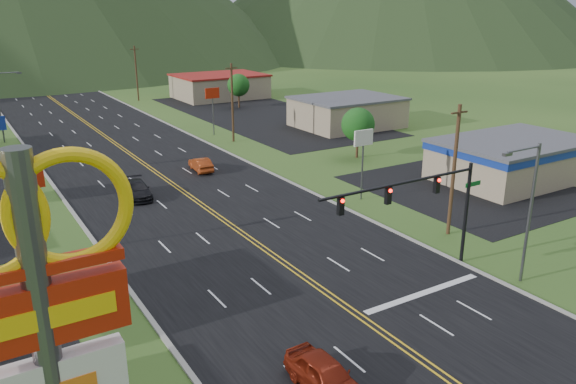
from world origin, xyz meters
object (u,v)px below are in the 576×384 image
pylon_sign (48,359)px  car_red_far (201,165)px  traffic_signal (424,198)px  streetlight_west (1,102)px  streetlight_east (528,205)px  car_red_near (326,377)px  car_dark_mid (137,190)px

pylon_sign → car_red_far: (21.28, 42.20, -8.59)m
pylon_sign → traffic_signal: (23.48, 12.00, -3.97)m
traffic_signal → pylon_sign: bearing=-152.9°
streetlight_west → streetlight_east: bearing=-69.1°
car_red_near → car_red_far: (9.68, 36.55, -0.08)m
streetlight_west → car_red_near: streetlight_west is taller
streetlight_west → traffic_signal: bearing=-72.0°
pylon_sign → car_red_near: (11.61, 5.65, -8.50)m
traffic_signal → streetlight_east: streetlight_east is taller
traffic_signal → streetlight_west: (-18.16, 56.00, -0.15)m
pylon_sign → traffic_signal: pylon_sign is taller
streetlight_west → car_dark_mid: 32.15m
pylon_sign → car_red_far: bearing=63.2°
streetlight_west → car_red_far: (15.96, -25.80, -4.47)m
pylon_sign → car_dark_mid: (12.83, 37.06, -8.57)m
car_red_far → car_dark_mid: bearing=36.5°
streetlight_east → car_red_near: (-16.57, -2.35, -4.39)m
car_dark_mid → car_red_far: car_dark_mid is taller
streetlight_west → car_red_far: 30.66m
traffic_signal → streetlight_west: streetlight_west is taller
pylon_sign → car_red_far: 48.04m
traffic_signal → streetlight_west: 58.88m
car_red_far → pylon_sign: bearing=68.4°
car_red_near → car_red_far: car_red_near is taller
traffic_signal → car_red_far: size_ratio=3.04×
car_red_near → car_dark_mid: bearing=85.5°
car_red_near → traffic_signal: bearing=25.8°
traffic_signal → car_dark_mid: size_ratio=2.60×
streetlight_east → car_red_near: streetlight_east is taller
streetlight_east → streetlight_west: 64.21m
streetlight_east → streetlight_west: same height
pylon_sign → car_red_far: pylon_sign is taller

